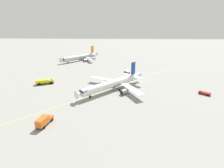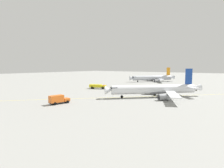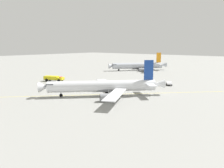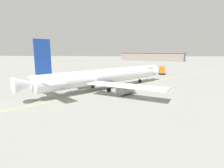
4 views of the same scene
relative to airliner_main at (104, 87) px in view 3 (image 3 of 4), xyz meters
The scene contains 6 objects.
ground_plane 4.20m from the airliner_main, 108.06° to the right, with size 600.00×600.00×0.00m, color gray.
airliner_main is the anchor object (origin of this frame).
airliner_secondary 78.43m from the airliner_main, 65.74° to the right, with size 29.25×33.09×11.81m.
fire_tender_truck 39.04m from the airliner_main, 10.87° to the right, with size 9.89×6.57×2.50m.
pushback_tug_truck 34.03m from the airliner_main, 104.15° to the right, with size 4.07×5.19×1.30m.
taxiway_centreline 7.53m from the airliner_main, 29.41° to the left, with size 91.75×95.16×0.01m.
Camera 3 is at (-47.74, 57.52, 17.13)m, focal length 35.42 mm.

